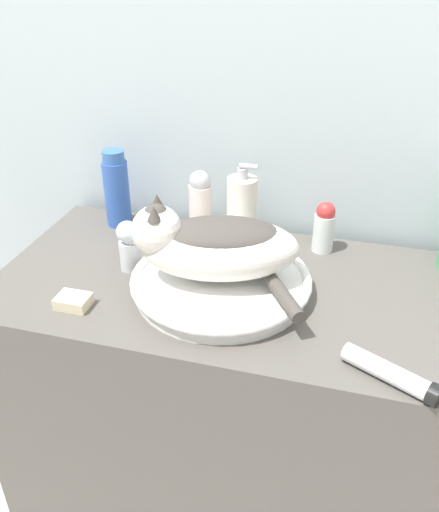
{
  "coord_description": "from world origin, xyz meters",
  "views": [
    {
      "loc": [
        0.22,
        -0.68,
        1.52
      ],
      "look_at": [
        -0.03,
        0.22,
        0.96
      ],
      "focal_mm": 38.0,
      "sensor_mm": 36.0,
      "label": 1
    }
  ],
  "objects_px": {
    "soap_pump_bottle": "(242,209)",
    "shampoo_bottle_tall": "(117,190)",
    "cat": "(213,244)",
    "lotion_bottle_white": "(200,204)",
    "faucet": "(134,242)",
    "soap_bar": "(73,301)",
    "deodorant_stick": "(324,227)",
    "cream_tube": "(391,374)"
  },
  "relations": [
    {
      "from": "shampoo_bottle_tall",
      "to": "lotion_bottle_white",
      "type": "height_order",
      "value": "shampoo_bottle_tall"
    },
    {
      "from": "soap_pump_bottle",
      "to": "shampoo_bottle_tall",
      "type": "height_order",
      "value": "same"
    },
    {
      "from": "shampoo_bottle_tall",
      "to": "lotion_bottle_white",
      "type": "xyz_separation_m",
      "value": [
        0.22,
        0.0,
        -0.01
      ]
    },
    {
      "from": "soap_pump_bottle",
      "to": "cream_tube",
      "type": "bearing_deg",
      "value": -49.3
    },
    {
      "from": "faucet",
      "to": "lotion_bottle_white",
      "type": "bearing_deg",
      "value": 73.81
    },
    {
      "from": "deodorant_stick",
      "to": "soap_bar",
      "type": "relative_size",
      "value": 1.88
    },
    {
      "from": "soap_pump_bottle",
      "to": "deodorant_stick",
      "type": "height_order",
      "value": "soap_pump_bottle"
    },
    {
      "from": "shampoo_bottle_tall",
      "to": "soap_bar",
      "type": "xyz_separation_m",
      "value": [
        0.06,
        -0.36,
        -0.08
      ]
    },
    {
      "from": "cat",
      "to": "lotion_bottle_white",
      "type": "bearing_deg",
      "value": -81.87
    },
    {
      "from": "deodorant_stick",
      "to": "soap_bar",
      "type": "height_order",
      "value": "deodorant_stick"
    },
    {
      "from": "soap_pump_bottle",
      "to": "shampoo_bottle_tall",
      "type": "relative_size",
      "value": 1.0
    },
    {
      "from": "faucet",
      "to": "lotion_bottle_white",
      "type": "distance_m",
      "value": 0.22
    },
    {
      "from": "deodorant_stick",
      "to": "cream_tube",
      "type": "height_order",
      "value": "deodorant_stick"
    },
    {
      "from": "cat",
      "to": "soap_pump_bottle",
      "type": "relative_size",
      "value": 1.85
    },
    {
      "from": "deodorant_stick",
      "to": "soap_bar",
      "type": "bearing_deg",
      "value": -141.6
    },
    {
      "from": "faucet",
      "to": "cream_tube",
      "type": "height_order",
      "value": "faucet"
    },
    {
      "from": "faucet",
      "to": "soap_pump_bottle",
      "type": "bearing_deg",
      "value": 54.04
    },
    {
      "from": "deodorant_stick",
      "to": "lotion_bottle_white",
      "type": "distance_m",
      "value": 0.3
    },
    {
      "from": "soap_pump_bottle",
      "to": "shampoo_bottle_tall",
      "type": "distance_m",
      "value": 0.32
    },
    {
      "from": "lotion_bottle_white",
      "to": "faucet",
      "type": "bearing_deg",
      "value": -114.32
    },
    {
      "from": "shampoo_bottle_tall",
      "to": "soap_bar",
      "type": "height_order",
      "value": "shampoo_bottle_tall"
    },
    {
      "from": "soap_pump_bottle",
      "to": "cream_tube",
      "type": "distance_m",
      "value": 0.55
    },
    {
      "from": "shampoo_bottle_tall",
      "to": "lotion_bottle_white",
      "type": "bearing_deg",
      "value": 0.0
    },
    {
      "from": "faucet",
      "to": "soap_bar",
      "type": "relative_size",
      "value": 2.22
    },
    {
      "from": "cat",
      "to": "soap_bar",
      "type": "height_order",
      "value": "cat"
    },
    {
      "from": "cat",
      "to": "soap_bar",
      "type": "distance_m",
      "value": 0.3
    },
    {
      "from": "deodorant_stick",
      "to": "faucet",
      "type": "bearing_deg",
      "value": -152.91
    },
    {
      "from": "soap_pump_bottle",
      "to": "soap_bar",
      "type": "xyz_separation_m",
      "value": [
        -0.26,
        -0.36,
        -0.07
      ]
    },
    {
      "from": "soap_pump_bottle",
      "to": "soap_bar",
      "type": "distance_m",
      "value": 0.45
    },
    {
      "from": "cat",
      "to": "cream_tube",
      "type": "xyz_separation_m",
      "value": [
        0.36,
        -0.18,
        -0.1
      ]
    },
    {
      "from": "cat",
      "to": "cream_tube",
      "type": "relative_size",
      "value": 2.18
    },
    {
      "from": "faucet",
      "to": "deodorant_stick",
      "type": "relative_size",
      "value": 1.18
    },
    {
      "from": "deodorant_stick",
      "to": "soap_bar",
      "type": "distance_m",
      "value": 0.59
    },
    {
      "from": "faucet",
      "to": "cream_tube",
      "type": "relative_size",
      "value": 0.88
    },
    {
      "from": "cat",
      "to": "faucet",
      "type": "distance_m",
      "value": 0.2
    },
    {
      "from": "faucet",
      "to": "soap_bar",
      "type": "bearing_deg",
      "value": -104.01
    },
    {
      "from": "deodorant_stick",
      "to": "shampoo_bottle_tall",
      "type": "height_order",
      "value": "shampoo_bottle_tall"
    },
    {
      "from": "cream_tube",
      "to": "cat",
      "type": "bearing_deg",
      "value": 153.46
    },
    {
      "from": "cat",
      "to": "deodorant_stick",
      "type": "xyz_separation_m",
      "value": [
        0.2,
        0.24,
        -0.05
      ]
    },
    {
      "from": "cat",
      "to": "lotion_bottle_white",
      "type": "xyz_separation_m",
      "value": [
        -0.1,
        0.24,
        -0.03
      ]
    },
    {
      "from": "faucet",
      "to": "shampoo_bottle_tall",
      "type": "bearing_deg",
      "value": 131.07
    },
    {
      "from": "faucet",
      "to": "soap_bar",
      "type": "distance_m",
      "value": 0.19
    }
  ]
}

